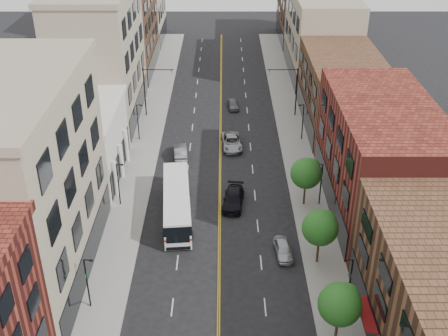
{
  "coord_description": "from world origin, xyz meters",
  "views": [
    {
      "loc": [
        0.42,
        -28.07,
        34.22
      ],
      "look_at": [
        0.47,
        23.47,
        5.0
      ],
      "focal_mm": 45.0,
      "sensor_mm": 36.0,
      "label": 1
    }
  ],
  "objects_px": {
    "car_lane_a": "(233,199)",
    "car_lane_b": "(232,142)",
    "city_bus": "(177,202)",
    "car_parked_far": "(283,249)",
    "car_lane_behind": "(180,152)",
    "car_lane_c": "(233,104)"
  },
  "relations": [
    {
      "from": "car_lane_behind",
      "to": "car_lane_b",
      "type": "xyz_separation_m",
      "value": [
        6.58,
        2.71,
        0.01
      ]
    },
    {
      "from": "car_lane_behind",
      "to": "car_lane_a",
      "type": "bearing_deg",
      "value": 114.3
    },
    {
      "from": "city_bus",
      "to": "car_parked_far",
      "type": "relative_size",
      "value": 3.21
    },
    {
      "from": "car_lane_a",
      "to": "car_lane_b",
      "type": "height_order",
      "value": "car_lane_a"
    },
    {
      "from": "car_lane_c",
      "to": "car_parked_far",
      "type": "bearing_deg",
      "value": -90.87
    },
    {
      "from": "city_bus",
      "to": "car_lane_a",
      "type": "xyz_separation_m",
      "value": [
        6.03,
        2.25,
        -1.09
      ]
    },
    {
      "from": "car_lane_c",
      "to": "car_lane_b",
      "type": "bearing_deg",
      "value": -99.37
    },
    {
      "from": "car_lane_behind",
      "to": "car_lane_c",
      "type": "relative_size",
      "value": 1.22
    },
    {
      "from": "car_lane_a",
      "to": "car_lane_b",
      "type": "distance_m",
      "value": 13.89
    },
    {
      "from": "car_lane_b",
      "to": "city_bus",
      "type": "bearing_deg",
      "value": -114.94
    },
    {
      "from": "car_lane_a",
      "to": "car_lane_b",
      "type": "xyz_separation_m",
      "value": [
        0.0,
        13.89,
        -0.01
      ]
    },
    {
      "from": "car_lane_c",
      "to": "car_lane_a",
      "type": "bearing_deg",
      "value": -98.59
    },
    {
      "from": "car_lane_b",
      "to": "car_lane_c",
      "type": "distance_m",
      "value": 12.85
    },
    {
      "from": "car_lane_a",
      "to": "car_lane_b",
      "type": "bearing_deg",
      "value": 96.96
    },
    {
      "from": "car_parked_far",
      "to": "car_lane_b",
      "type": "xyz_separation_m",
      "value": [
        -4.7,
        22.74,
        0.1
      ]
    },
    {
      "from": "car_lane_c",
      "to": "car_lane_behind",
      "type": "bearing_deg",
      "value": -121.86
    },
    {
      "from": "car_parked_far",
      "to": "car_lane_b",
      "type": "height_order",
      "value": "car_lane_b"
    },
    {
      "from": "car_parked_far",
      "to": "car_lane_a",
      "type": "xyz_separation_m",
      "value": [
        -4.7,
        8.85,
        0.1
      ]
    },
    {
      "from": "car_lane_behind",
      "to": "car_lane_a",
      "type": "height_order",
      "value": "car_lane_a"
    },
    {
      "from": "city_bus",
      "to": "car_lane_c",
      "type": "bearing_deg",
      "value": 72.45
    },
    {
      "from": "car_parked_far",
      "to": "car_lane_behind",
      "type": "xyz_separation_m",
      "value": [
        -11.29,
        20.03,
        0.09
      ]
    },
    {
      "from": "car_parked_far",
      "to": "car_lane_a",
      "type": "height_order",
      "value": "car_lane_a"
    }
  ]
}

